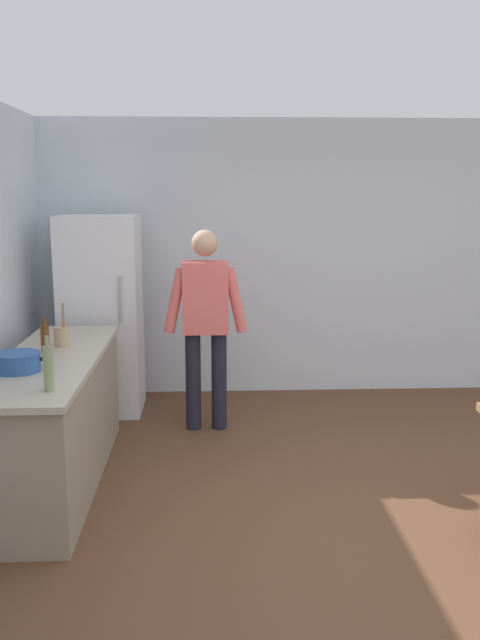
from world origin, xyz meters
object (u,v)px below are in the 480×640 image
object	(u,v)px
cooking_pot	(18,362)
bottle_beer_brown	(45,338)
bottle_vinegar_tall	(48,368)
person	(206,317)
refrigerator	(102,315)
utensil_jar	(62,335)

from	to	relation	value
cooking_pot	bottle_beer_brown	world-z (taller)	bottle_beer_brown
cooking_pot	bottle_vinegar_tall	size ratio (longest dim) A/B	1.25
person	bottle_vinegar_tall	bearing A→B (deg)	-115.37
refrigerator	bottle_vinegar_tall	size ratio (longest dim) A/B	5.62
person	cooking_pot	distance (m)	1.83
refrigerator	bottle_beer_brown	distance (m)	1.47
person	cooking_pot	xyz separation A→B (m)	(-1.17, -1.41, -0.02)
person	cooking_pot	world-z (taller)	person
bottle_beer_brown	bottle_vinegar_tall	world-z (taller)	bottle_vinegar_tall
refrigerator	person	xyz separation A→B (m)	(0.95, -0.55, 0.08)
bottle_vinegar_tall	person	bearing A→B (deg)	64.63
refrigerator	utensil_jar	distance (m)	1.27
refrigerator	person	size ratio (longest dim) A/B	1.06
utensil_jar	bottle_beer_brown	xyz separation A→B (m)	(-0.07, -0.20, 0.03)
cooking_pot	bottle_vinegar_tall	distance (m)	0.53
refrigerator	bottle_vinegar_tall	xyz separation A→B (m)	(0.07, -2.40, 0.14)
utensil_jar	bottle_beer_brown	size ratio (longest dim) A/B	1.23
bottle_vinegar_tall	bottle_beer_brown	bearing A→B (deg)	104.21
cooking_pot	bottle_beer_brown	distance (m)	0.51
cooking_pot	utensil_jar	world-z (taller)	utensil_jar
refrigerator	cooking_pot	xyz separation A→B (m)	(-0.22, -1.96, 0.06)
person	utensil_jar	world-z (taller)	person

